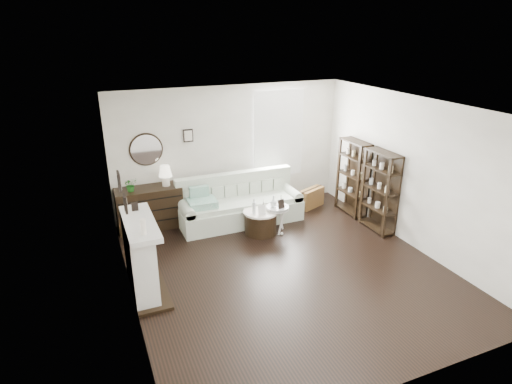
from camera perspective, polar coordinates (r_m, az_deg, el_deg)
name	(u,v)px	position (r m, az deg, el deg)	size (l,w,h in m)	color
room	(263,136)	(9.29, 0.91, 7.51)	(5.50, 5.50, 5.50)	black
fireplace	(141,259)	(6.74, -15.11, -8.57)	(0.50, 1.40, 1.84)	silver
shelf_unit_far	(353,177)	(9.32, 12.81, 1.93)	(0.30, 0.80, 1.60)	black
shelf_unit_near	(380,191)	(8.66, 16.19, 0.07)	(0.30, 0.80, 1.60)	black
sofa	(239,206)	(8.86, -2.25, -1.89)	(2.51, 0.87, 0.97)	#B5BFAA
quilt	(202,203)	(8.43, -7.20, -1.49)	(0.55, 0.45, 0.14)	#258861
suitcase	(312,198)	(9.64, 7.43, -0.78)	(0.65, 0.22, 0.43)	brown
dresser	(149,208)	(8.79, -14.02, -2.07)	(1.27, 0.54, 0.84)	black
table_lamp	(166,176)	(8.62, -11.97, 2.13)	(0.26, 0.26, 0.41)	white
potted_plant	(131,185)	(8.50, -16.39, 0.94)	(0.24, 0.21, 0.27)	#1E5C1A
drum_table	(261,222)	(8.37, 0.62, -3.98)	(0.68, 0.68, 0.47)	black
pedestal_table	(277,208)	(8.32, 2.87, -2.20)	(0.45, 0.45, 0.55)	white
eiffel_drum	(263,205)	(8.30, 0.98, -1.73)	(0.11, 0.11, 0.19)	black
bottle_drum	(254,206)	(8.09, -0.26, -1.93)	(0.07, 0.07, 0.30)	silver
card_frame_drum	(262,210)	(8.07, 0.80, -2.40)	(0.14, 0.01, 0.19)	white
eiffel_ped	(281,201)	(8.32, 3.35, -1.15)	(0.11, 0.11, 0.19)	black
flask_ped	(273,201)	(8.24, 2.34, -1.18)	(0.13, 0.13, 0.24)	silver
card_frame_ped	(281,204)	(8.17, 3.37, -1.61)	(0.13, 0.01, 0.18)	black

